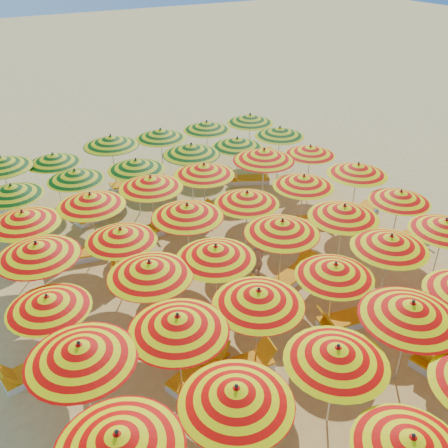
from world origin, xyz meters
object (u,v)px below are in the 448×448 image
Objects in this scene: umbrella_37 at (75,175)px; lounger_10 at (238,304)px; umbrella_24 at (37,250)px; umbrella_8 at (337,354)px; beachgoer_a at (257,260)px; umbrella_30 at (23,218)px; umbrella_47 at (250,119)px; umbrella_6 at (118,441)px; umbrella_27 at (247,198)px; umbrella_20 at (216,252)px; umbrella_46 at (207,126)px; umbrella_43 at (53,159)px; lounger_22 at (132,183)px; umbrella_29 at (358,169)px; lounger_16 at (81,255)px; lounger_18 at (193,219)px; umbrella_9 at (411,310)px; umbrella_26 at (187,211)px; umbrella_12 at (80,352)px; umbrella_13 at (178,323)px; umbrella_15 at (335,270)px; umbrella_39 at (191,149)px; lounger_9 at (37,369)px; umbrella_16 at (390,242)px; umbrella_32 at (151,182)px; lounger_11 at (294,275)px; lounger_20 at (248,179)px; umbrella_33 at (204,170)px; lounger_4 at (436,352)px; umbrella_31 at (91,200)px; umbrella_23 at (400,196)px; umbrella_41 at (280,132)px; umbrella_42 at (1,162)px; umbrella_19 at (150,269)px; umbrella_7 at (236,395)px; lounger_19 at (96,215)px; umbrella_14 at (258,297)px; umbrella_38 at (136,165)px; umbrella_34 at (264,155)px; lounger_6 at (200,370)px; lounger_17 at (141,234)px; umbrella_25 at (121,235)px; umbrella_21 at (282,227)px; lounger_23 at (255,152)px; lounger_13 at (140,275)px; lounger_12 at (406,238)px; umbrella_18 at (48,302)px; lounger_7 at (241,367)px; lounger_15 at (363,212)px; umbrella_22 at (344,211)px; umbrella_28 at (304,181)px.

umbrella_37 reaches higher than lounger_10.
umbrella_24 is 1.23× the size of umbrella_37.
umbrella_8 reaches higher than beachgoer_a.
umbrella_30 is 11.52m from umbrella_47.
umbrella_6 is 1.07× the size of umbrella_27.
umbrella_46 is (4.48, 9.06, -0.08)m from umbrella_20.
umbrella_43 reaches higher than lounger_22.
umbrella_46 is (-2.44, 6.90, -0.09)m from umbrella_29.
lounger_18 is (4.24, 0.31, 0.00)m from lounger_16.
umbrella_26 is (-2.26, 6.60, -0.06)m from umbrella_9.
umbrella_12 is 2.06m from umbrella_13.
umbrella_15 is 7.76m from umbrella_24.
umbrella_39 is 10.03m from lounger_9.
umbrella_32 reaches higher than umbrella_16.
lounger_11 is 6.95m from lounger_16.
umbrella_47 is 1.48× the size of lounger_20.
umbrella_33 is (4.19, 6.86, -0.05)m from umbrella_13.
umbrella_32 is 9.96m from lounger_4.
lounger_4 is at bearing -55.49° from umbrella_31.
umbrella_26 reaches higher than umbrella_23.
umbrella_42 reaches higher than umbrella_41.
lounger_4 is (5.80, -4.34, -1.89)m from umbrella_19.
lounger_19 is (0.55, 11.11, -1.89)m from umbrella_7.
umbrella_26 is 1.40× the size of lounger_10.
umbrella_7 is 10.97m from umbrella_29.
umbrella_37 is 3.08m from lounger_16.
umbrella_43 reaches higher than lounger_18.
umbrella_37 is at bearing -74.93° from lounger_4.
umbrella_16 is 1.35× the size of lounger_16.
umbrella_14 is 12.10m from umbrella_46.
umbrella_38 is (4.33, 4.20, -0.12)m from umbrella_24.
umbrella_33 is 1.06× the size of umbrella_34.
lounger_6 is 1.03× the size of lounger_17.
umbrella_25 is at bearing -132.75° from umbrella_46.
umbrella_21 is 1.99m from lounger_11.
umbrella_25 is at bearing 48.63° from lounger_23.
lounger_4 is 13.64m from lounger_23.
umbrella_31 is 1.26× the size of lounger_13.
umbrella_39 reaches higher than lounger_12.
umbrella_42 is at bearing 82.35° from lounger_6.
umbrella_15 is (6.44, -0.10, -0.22)m from umbrella_12.
umbrella_18 is 1.18× the size of lounger_7.
umbrella_33 is 4.90m from umbrella_46.
umbrella_41 is 5.08m from lounger_15.
lounger_12 is (0.70, -6.78, -1.81)m from umbrella_41.
umbrella_22 reaches higher than lounger_6.
umbrella_41 is at bearing -130.67° from lounger_13.
lounger_16 is at bearing 164.50° from umbrella_28.
umbrella_12 is 1.56× the size of lounger_9.
lounger_7 and lounger_11 have the same top height.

